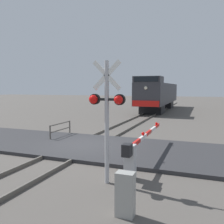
{
  "coord_description": "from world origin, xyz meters",
  "views": [
    {
      "loc": [
        5.7,
        -11.0,
        3.06
      ],
      "look_at": [
        0.86,
        1.83,
        1.69
      ],
      "focal_mm": 38.81,
      "sensor_mm": 36.0,
      "label": 1
    }
  ],
  "objects_px": {
    "utility_cabinet": "(125,194)",
    "crossing_signal": "(107,108)",
    "locomotive": "(159,94)",
    "guard_railing": "(61,128)",
    "crossing_gate": "(136,150)"
  },
  "relations": [
    {
      "from": "crossing_signal",
      "to": "crossing_gate",
      "type": "bearing_deg",
      "value": 67.13
    },
    {
      "from": "locomotive",
      "to": "utility_cabinet",
      "type": "xyz_separation_m",
      "value": [
        4.05,
        -27.9,
        -1.65
      ]
    },
    {
      "from": "locomotive",
      "to": "guard_railing",
      "type": "relative_size",
      "value": 7.38
    },
    {
      "from": "crossing_gate",
      "to": "utility_cabinet",
      "type": "bearing_deg",
      "value": -79.65
    },
    {
      "from": "crossing_signal",
      "to": "utility_cabinet",
      "type": "relative_size",
      "value": 3.65
    },
    {
      "from": "utility_cabinet",
      "to": "crossing_signal",
      "type": "bearing_deg",
      "value": 124.25
    },
    {
      "from": "locomotive",
      "to": "utility_cabinet",
      "type": "bearing_deg",
      "value": -81.74
    },
    {
      "from": "utility_cabinet",
      "to": "guard_railing",
      "type": "bearing_deg",
      "value": 131.61
    },
    {
      "from": "crossing_gate",
      "to": "guard_railing",
      "type": "bearing_deg",
      "value": 145.01
    },
    {
      "from": "utility_cabinet",
      "to": "crossing_gate",
      "type": "bearing_deg",
      "value": 100.35
    },
    {
      "from": "crossing_signal",
      "to": "guard_railing",
      "type": "height_order",
      "value": "crossing_signal"
    },
    {
      "from": "crossing_signal",
      "to": "guard_railing",
      "type": "bearing_deg",
      "value": 133.61
    },
    {
      "from": "crossing_gate",
      "to": "crossing_signal",
      "type": "bearing_deg",
      "value": -112.87
    },
    {
      "from": "locomotive",
      "to": "utility_cabinet",
      "type": "relative_size",
      "value": 15.38
    },
    {
      "from": "locomotive",
      "to": "guard_railing",
      "type": "xyz_separation_m",
      "value": [
        -2.35,
        -20.69,
        -1.58
      ]
    }
  ]
}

